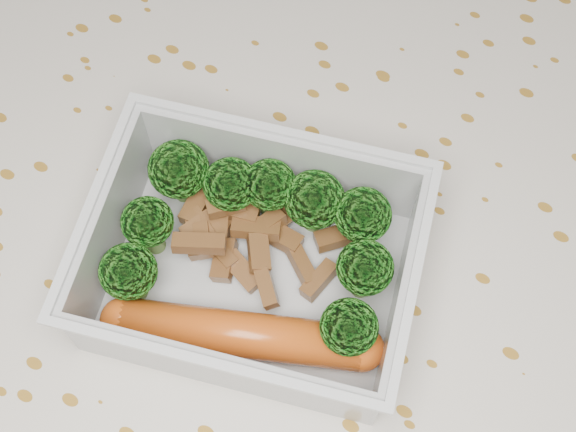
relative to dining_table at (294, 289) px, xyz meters
The scene contains 6 objects.
dining_table is the anchor object (origin of this frame).
tablecloth 0.05m from the dining_table, ahead, with size 1.46×0.96×0.19m.
lunch_container 0.12m from the dining_table, 102.45° to the right, with size 0.21×0.18×0.06m.
broccoli_florets 0.12m from the dining_table, 133.06° to the right, with size 0.16×0.12×0.05m.
meat_pile 0.11m from the dining_table, 139.79° to the right, with size 0.10×0.08×0.03m.
sausage 0.13m from the dining_table, 85.64° to the right, with size 0.15×0.07×0.03m.
Camera 1 is at (0.09, -0.17, 1.19)m, focal length 50.00 mm.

